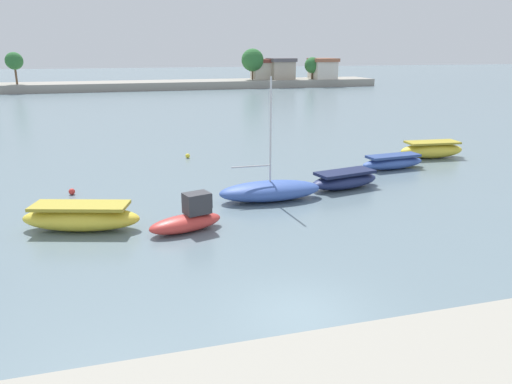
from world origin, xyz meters
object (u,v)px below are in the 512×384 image
Objects in this scene: mooring_buoy_0 at (72,192)px; moored_boat_6 at (432,150)px; mooring_buoy_1 at (188,156)px; moored_boat_3 at (270,190)px; moored_boat_5 at (393,162)px; moored_boat_1 at (81,217)px; moored_boat_2 at (188,219)px; moored_boat_4 at (345,180)px.

moored_boat_6 is at bearing 6.64° from mooring_buoy_0.
mooring_buoy_1 is (7.47, 7.60, -0.00)m from mooring_buoy_0.
moored_boat_6 is (14.54, 6.82, 0.05)m from moored_boat_3.
mooring_buoy_0 is (-20.17, -0.56, -0.28)m from moored_boat_5.
moored_boat_1 is 1.16× the size of moored_boat_5.
moored_boat_3 reaches higher than moored_boat_2.
moored_boat_4 is 0.93× the size of moored_boat_6.
moored_boat_5 is at bearing -29.00° from mooring_buoy_1.
moored_boat_3 is 10.94m from moored_boat_5.
moored_boat_1 is at bearing -154.93° from moored_boat_6.
moored_boat_5 is (14.78, 7.84, -0.10)m from moored_boat_2.
moored_boat_1 is 14.48m from moored_boat_4.
moored_boat_2 is 0.56× the size of moored_boat_3.
moored_boat_6 is 14.32× the size of mooring_buoy_0.
mooring_buoy_1 is at bearing 45.50° from mooring_buoy_0.
moored_boat_1 is at bearing -167.34° from moored_boat_3.
mooring_buoy_0 is at bearing -168.45° from moored_boat_6.
moored_boat_1 is at bearing -179.67° from moored_boat_4.
moored_boat_3 is at bearing -179.18° from moored_boat_4.
moored_boat_1 is 1.53× the size of moored_boat_2.
mooring_buoy_0 is at bearing 157.48° from moored_boat_4.
moored_boat_2 is at bearing -167.09° from moored_boat_4.
moored_boat_3 is 16.06m from moored_boat_6.
moored_boat_2 is 9.06m from mooring_buoy_0.
moored_boat_4 is (4.81, 1.06, -0.05)m from moored_boat_3.
moored_boat_2 is at bearing -53.50° from mooring_buoy_0.
mooring_buoy_1 is (-2.74, 11.54, -0.36)m from moored_boat_3.
mooring_buoy_0 is (-10.20, 3.94, -0.36)m from moored_boat_3.
moored_boat_1 reaches higher than moored_boat_4.
moored_boat_3 reaches higher than moored_boat_4.
moored_boat_4 is at bearing -144.46° from moored_boat_6.
moored_boat_5 reaches higher than mooring_buoy_1.
moored_boat_3 reaches higher than moored_boat_6.
mooring_buoy_1 is (-12.70, 7.04, -0.28)m from moored_boat_5.
moored_boat_2 reaches higher than moored_boat_1.
moored_boat_1 is 25.45m from moored_boat_6.
moored_boat_6 reaches higher than mooring_buoy_0.
moored_boat_2 is 21.86m from moored_boat_6.
moored_boat_3 reaches higher than mooring_buoy_0.
mooring_buoy_1 is at bearing 65.46° from moored_boat_2.
moored_boat_2 is at bearing -144.37° from moored_boat_3.
moored_boat_1 is 5.96m from mooring_buoy_0.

